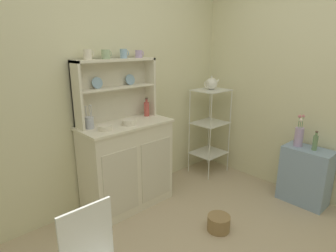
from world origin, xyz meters
The scene contains 17 objects.
wall_back centered at (0.00, 1.62, 1.25)m, with size 3.84×0.05×2.50m, color beige.
hutch_cabinet centered at (0.01, 1.37, 0.47)m, with size 0.93×0.45×0.91m.
hutch_shelf_unit centered at (0.01, 1.53, 1.27)m, with size 0.87×0.18×0.62m.
bakers_rack centered at (1.28, 1.32, 0.70)m, with size 0.42×0.37×1.12m.
side_shelf_blue centered at (1.44, 0.12, 0.31)m, with size 0.28×0.48×0.62m, color #849EBC.
floor_basket centered at (0.36, 0.44, 0.07)m, with size 0.21×0.21×0.15m, color #93754C.
cup_cream_0 centered at (-0.27, 1.49, 1.58)m, with size 0.09×0.08×0.09m.
cup_sage_1 centered at (-0.09, 1.49, 1.57)m, with size 0.09×0.08×0.09m.
cup_sky_2 centered at (0.11, 1.49, 1.58)m, with size 0.08×0.07×0.09m.
cup_lilac_3 centered at (0.30, 1.49, 1.57)m, with size 0.09×0.07×0.08m.
bowl_mixing_large centered at (-0.26, 1.29, 0.93)m, with size 0.12×0.12×0.05m, color silver.
bowl_floral_medium centered at (0.01, 1.29, 0.94)m, with size 0.14×0.14×0.05m, color silver.
jam_bottle centered at (0.35, 1.45, 0.99)m, with size 0.06×0.06×0.20m.
utensil_jar centered at (-0.33, 1.45, 0.97)m, with size 0.08×0.08×0.23m.
porcelain_teapot centered at (1.28, 1.32, 1.19)m, with size 0.24×0.15×0.17m.
flower_vase centered at (1.44, 0.24, 0.73)m, with size 0.09×0.09×0.35m.
oil_bottle centered at (1.44, 0.07, 0.70)m, with size 0.05×0.05×0.20m.
Camera 1 is at (-1.51, -0.89, 1.66)m, focal length 30.07 mm.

